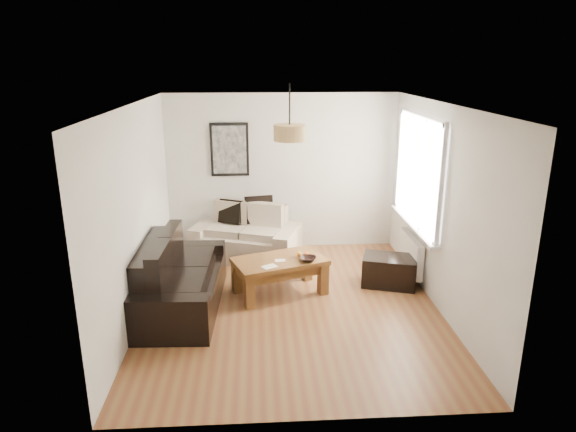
{
  "coord_description": "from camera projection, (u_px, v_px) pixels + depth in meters",
  "views": [
    {
      "loc": [
        -0.42,
        -6.07,
        3.11
      ],
      "look_at": [
        0.0,
        0.6,
        1.05
      ],
      "focal_mm": 31.82,
      "sensor_mm": 36.0,
      "label": 1
    }
  ],
  "objects": [
    {
      "name": "wall_back",
      "position": [
        282.0,
        173.0,
        8.49
      ],
      "size": [
        3.8,
        0.04,
        2.6
      ],
      "primitive_type": null,
      "color": "silver",
      "rests_on": "floor"
    },
    {
      "name": "wall_right",
      "position": [
        440.0,
        208.0,
        6.46
      ],
      "size": [
        0.04,
        4.5,
        2.6
      ],
      "primitive_type": null,
      "color": "silver",
      "rests_on": "floor"
    },
    {
      "name": "poster",
      "position": [
        230.0,
        150.0,
        8.29
      ],
      "size": [
        0.62,
        0.04,
        0.87
      ],
      "primitive_type": null,
      "color": "black",
      "rests_on": "wall_back"
    },
    {
      "name": "coffee_table",
      "position": [
        280.0,
        276.0,
        7.02
      ],
      "size": [
        1.39,
        1.05,
        0.5
      ],
      "primitive_type": null,
      "rotation": [
        0.0,
        0.0,
        0.35
      ],
      "color": "brown",
      "rests_on": "floor"
    },
    {
      "name": "window_bay",
      "position": [
        420.0,
        172.0,
        7.13
      ],
      "size": [
        0.14,
        1.9,
        1.6
      ],
      "primitive_type": null,
      "color": "white",
      "rests_on": "wall_right"
    },
    {
      "name": "fruit_bowl",
      "position": [
        308.0,
        259.0,
        6.87
      ],
      "size": [
        0.26,
        0.26,
        0.06
      ],
      "primitive_type": "imported",
      "rotation": [
        0.0,
        0.0,
        -0.18
      ],
      "color": "black",
      "rests_on": "coffee_table"
    },
    {
      "name": "orange_b",
      "position": [
        307.0,
        254.0,
        7.0
      ],
      "size": [
        0.07,
        0.07,
        0.07
      ],
      "primitive_type": "sphere",
      "rotation": [
        0.0,
        0.0,
        -0.06
      ],
      "color": "orange",
      "rests_on": "fruit_bowl"
    },
    {
      "name": "sofa_leather",
      "position": [
        180.0,
        276.0,
        6.57
      ],
      "size": [
        1.06,
        2.04,
        0.87
      ],
      "primitive_type": null,
      "rotation": [
        0.0,
        0.0,
        1.53
      ],
      "color": "black",
      "rests_on": "floor"
    },
    {
      "name": "papers",
      "position": [
        270.0,
        266.0,
        6.68
      ],
      "size": [
        0.23,
        0.21,
        0.01
      ],
      "primitive_type": "cube",
      "rotation": [
        0.0,
        0.0,
        0.55
      ],
      "color": "white",
      "rests_on": "coffee_table"
    },
    {
      "name": "cushion_left",
      "position": [
        231.0,
        212.0,
        8.35
      ],
      "size": [
        0.4,
        0.28,
        0.39
      ],
      "primitive_type": "cube",
      "rotation": [
        0.0,
        0.0,
        -0.45
      ],
      "color": "black",
      "rests_on": "loveseat_cream"
    },
    {
      "name": "ceiling",
      "position": [
        291.0,
        105.0,
        5.96
      ],
      "size": [
        3.8,
        4.5,
        0.0
      ],
      "primitive_type": null,
      "color": "white",
      "rests_on": "floor"
    },
    {
      "name": "loveseat_cream",
      "position": [
        246.0,
        233.0,
        8.27
      ],
      "size": [
        1.87,
        1.41,
        0.83
      ],
      "primitive_type": null,
      "rotation": [
        0.0,
        0.0,
        -0.34
      ],
      "color": "#C1AF9B",
      "rests_on": "floor"
    },
    {
      "name": "pendant_shade",
      "position": [
        290.0,
        133.0,
        6.36
      ],
      "size": [
        0.4,
        0.4,
        0.2
      ],
      "primitive_type": "cylinder",
      "color": "tan",
      "rests_on": "ceiling"
    },
    {
      "name": "orange_a",
      "position": [
        300.0,
        254.0,
        7.0
      ],
      "size": [
        0.07,
        0.07,
        0.07
      ],
      "primitive_type": "sphere",
      "rotation": [
        0.0,
        0.0,
        -0.04
      ],
      "color": "orange",
      "rests_on": "fruit_bowl"
    },
    {
      "name": "ottoman",
      "position": [
        389.0,
        271.0,
        7.28
      ],
      "size": [
        0.85,
        0.68,
        0.43
      ],
      "primitive_type": "cube",
      "rotation": [
        0.0,
        0.0,
        -0.3
      ],
      "color": "black",
      "rests_on": "floor"
    },
    {
      "name": "cushion_right",
      "position": [
        259.0,
        209.0,
        8.37
      ],
      "size": [
        0.47,
        0.22,
        0.45
      ],
      "primitive_type": "cube",
      "rotation": [
        0.0,
        0.0,
        0.2
      ],
      "color": "black",
      "rests_on": "loveseat_cream"
    },
    {
      "name": "wall_left",
      "position": [
        136.0,
        214.0,
        6.23
      ],
      "size": [
        0.04,
        4.5,
        2.6
      ],
      "primitive_type": null,
      "color": "silver",
      "rests_on": "floor"
    },
    {
      "name": "floor",
      "position": [
        291.0,
        305.0,
        6.73
      ],
      "size": [
        4.5,
        4.5,
        0.0
      ],
      "primitive_type": "plane",
      "color": "brown",
      "rests_on": "ground"
    },
    {
      "name": "radiator",
      "position": [
        411.0,
        253.0,
        7.49
      ],
      "size": [
        0.1,
        0.9,
        0.52
      ],
      "primitive_type": "cube",
      "color": "white",
      "rests_on": "wall_right"
    },
    {
      "name": "orange_c",
      "position": [
        299.0,
        254.0,
        7.02
      ],
      "size": [
        0.08,
        0.08,
        0.07
      ],
      "primitive_type": "sphere",
      "rotation": [
        0.0,
        0.0,
        0.27
      ],
      "color": "orange",
      "rests_on": "fruit_bowl"
    },
    {
      "name": "wall_front",
      "position": [
        310.0,
        289.0,
        4.2
      ],
      "size": [
        3.8,
        0.04,
        2.6
      ],
      "primitive_type": null,
      "color": "silver",
      "rests_on": "floor"
    }
  ]
}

